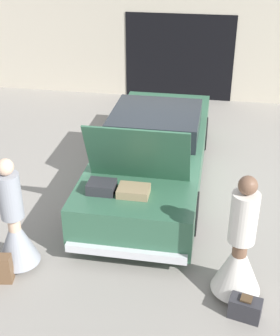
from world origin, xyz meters
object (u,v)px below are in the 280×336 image
object	(u,v)px
person_left	(15,230)
suitcase_beside_right_person	(245,308)
car	(153,152)
person_right	(239,255)

from	to	relation	value
person_left	suitcase_beside_right_person	xyz separation A→B (m)	(3.10, -0.45, -0.46)
car	suitcase_beside_right_person	world-z (taller)	car
person_left	person_right	bearing A→B (deg)	90.90
suitcase_beside_right_person	car	bearing A→B (deg)	117.14
car	person_right	distance (m)	3.11
person_left	car	bearing A→B (deg)	152.75
suitcase_beside_right_person	person_right	bearing A→B (deg)	105.83
person_right	suitcase_beside_right_person	xyz separation A→B (m)	(0.12, -0.41, -0.48)
person_right	car	bearing A→B (deg)	15.48
car	person_left	size ratio (longest dim) A/B	3.00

